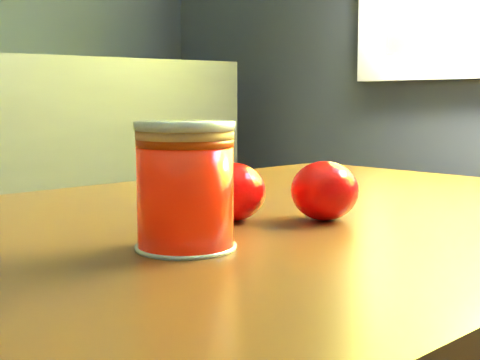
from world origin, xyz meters
TOP-DOWN VIEW (x-y plane):
  - table at (0.87, 0.12)m, footprint 0.98×0.75m
  - juice_glass at (0.72, 0.03)m, footprint 0.08×0.08m
  - orange_front at (0.82, 0.11)m, footprint 0.08×0.08m
  - orange_back at (0.89, 0.06)m, footprint 0.07×0.07m

SIDE VIEW (x-z plane):
  - table at x=0.87m, z-range 0.25..0.93m
  - orange_front at x=0.82m, z-range 0.68..0.74m
  - orange_back at x=0.89m, z-range 0.68..0.74m
  - juice_glass at x=0.72m, z-range 0.68..0.78m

